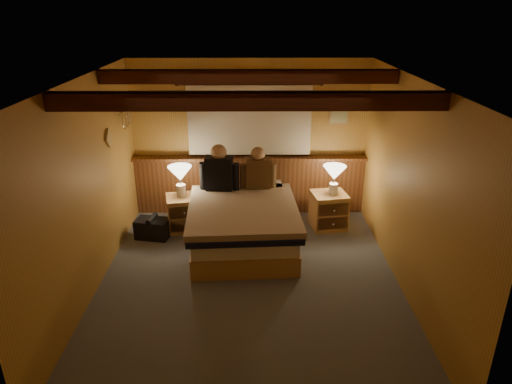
{
  "coord_description": "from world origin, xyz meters",
  "views": [
    {
      "loc": [
        0.04,
        -4.7,
        3.12
      ],
      "look_at": [
        0.08,
        0.4,
        1.01
      ],
      "focal_mm": 32.0,
      "sensor_mm": 36.0,
      "label": 1
    }
  ],
  "objects_px": {
    "lamp_right": "(334,174)",
    "person_right": "(258,171)",
    "bed": "(243,224)",
    "lamp_left": "(180,175)",
    "nightstand_left": "(184,213)",
    "person_left": "(219,171)",
    "nightstand_right": "(329,210)",
    "duffel_bag": "(153,228)"
  },
  "relations": [
    {
      "from": "lamp_right",
      "to": "person_right",
      "type": "relative_size",
      "value": 0.68
    },
    {
      "from": "bed",
      "to": "lamp_left",
      "type": "distance_m",
      "value": 1.17
    },
    {
      "from": "nightstand_left",
      "to": "person_right",
      "type": "xyz_separation_m",
      "value": [
        1.1,
        0.1,
        0.62
      ]
    },
    {
      "from": "person_left",
      "to": "person_right",
      "type": "distance_m",
      "value": 0.56
    },
    {
      "from": "lamp_right",
      "to": "person_left",
      "type": "height_order",
      "value": "person_left"
    },
    {
      "from": "nightstand_right",
      "to": "person_right",
      "type": "height_order",
      "value": "person_right"
    },
    {
      "from": "bed",
      "to": "duffel_bag",
      "type": "bearing_deg",
      "value": 166.44
    },
    {
      "from": "person_right",
      "to": "bed",
      "type": "bearing_deg",
      "value": -113.79
    },
    {
      "from": "nightstand_right",
      "to": "lamp_left",
      "type": "height_order",
      "value": "lamp_left"
    },
    {
      "from": "nightstand_right",
      "to": "lamp_right",
      "type": "distance_m",
      "value": 0.58
    },
    {
      "from": "nightstand_right",
      "to": "person_left",
      "type": "xyz_separation_m",
      "value": [
        -1.61,
        -0.01,
        0.63
      ]
    },
    {
      "from": "bed",
      "to": "person_left",
      "type": "relative_size",
      "value": 2.74
    },
    {
      "from": "bed",
      "to": "person_left",
      "type": "height_order",
      "value": "person_left"
    },
    {
      "from": "lamp_right",
      "to": "nightstand_right",
      "type": "bearing_deg",
      "value": 154.01
    },
    {
      "from": "nightstand_left",
      "to": "nightstand_right",
      "type": "relative_size",
      "value": 1.0
    },
    {
      "from": "lamp_right",
      "to": "lamp_left",
      "type": "bearing_deg",
      "value": 179.72
    },
    {
      "from": "nightstand_left",
      "to": "lamp_left",
      "type": "relative_size",
      "value": 1.22
    },
    {
      "from": "lamp_left",
      "to": "lamp_right",
      "type": "bearing_deg",
      "value": -0.28
    },
    {
      "from": "lamp_left",
      "to": "person_right",
      "type": "relative_size",
      "value": 0.7
    },
    {
      "from": "lamp_left",
      "to": "person_right",
      "type": "bearing_deg",
      "value": 3.04
    },
    {
      "from": "bed",
      "to": "person_right",
      "type": "xyz_separation_m",
      "value": [
        0.21,
        0.6,
        0.56
      ]
    },
    {
      "from": "nightstand_right",
      "to": "lamp_right",
      "type": "height_order",
      "value": "lamp_right"
    },
    {
      "from": "bed",
      "to": "nightstand_right",
      "type": "height_order",
      "value": "bed"
    },
    {
      "from": "person_left",
      "to": "lamp_right",
      "type": "bearing_deg",
      "value": 3.63
    },
    {
      "from": "bed",
      "to": "duffel_bag",
      "type": "relative_size",
      "value": 3.74
    },
    {
      "from": "nightstand_left",
      "to": "lamp_left",
      "type": "bearing_deg",
      "value": 109.08
    },
    {
      "from": "person_left",
      "to": "lamp_left",
      "type": "bearing_deg",
      "value": -175.69
    },
    {
      "from": "nightstand_left",
      "to": "nightstand_right",
      "type": "xyz_separation_m",
      "value": [
        2.15,
        0.05,
        0.01
      ]
    },
    {
      "from": "nightstand_left",
      "to": "lamp_left",
      "type": "xyz_separation_m",
      "value": [
        -0.02,
        0.04,
        0.58
      ]
    },
    {
      "from": "person_right",
      "to": "duffel_bag",
      "type": "height_order",
      "value": "person_right"
    },
    {
      "from": "bed",
      "to": "nightstand_right",
      "type": "bearing_deg",
      "value": 20.21
    },
    {
      "from": "lamp_left",
      "to": "person_right",
      "type": "xyz_separation_m",
      "value": [
        1.12,
        0.06,
        0.04
      ]
    },
    {
      "from": "lamp_left",
      "to": "duffel_bag",
      "type": "distance_m",
      "value": 0.85
    },
    {
      "from": "bed",
      "to": "nightstand_right",
      "type": "xyz_separation_m",
      "value": [
        1.27,
        0.55,
        -0.06
      ]
    },
    {
      "from": "lamp_left",
      "to": "lamp_right",
      "type": "xyz_separation_m",
      "value": [
        2.22,
        -0.01,
        0.01
      ]
    },
    {
      "from": "person_right",
      "to": "duffel_bag",
      "type": "bearing_deg",
      "value": -170.78
    },
    {
      "from": "lamp_right",
      "to": "person_left",
      "type": "bearing_deg",
      "value": 179.55
    },
    {
      "from": "nightstand_left",
      "to": "person_left",
      "type": "relative_size",
      "value": 0.79
    },
    {
      "from": "bed",
      "to": "nightstand_left",
      "type": "xyz_separation_m",
      "value": [
        -0.88,
        0.5,
        -0.07
      ]
    },
    {
      "from": "person_left",
      "to": "bed",
      "type": "bearing_deg",
      "value": -53.45
    },
    {
      "from": "lamp_left",
      "to": "duffel_bag",
      "type": "relative_size",
      "value": 0.89
    },
    {
      "from": "nightstand_left",
      "to": "lamp_right",
      "type": "bearing_deg",
      "value": -11.2
    }
  ]
}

